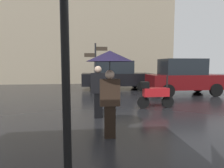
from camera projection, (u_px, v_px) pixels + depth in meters
pedestrian_with_umbrella at (110, 67)px, 4.22m from camera, size 1.04×1.04×1.95m
pedestrian_with_bag at (99, 89)px, 5.94m from camera, size 0.50×0.24×1.61m
parked_scooter at (155, 94)px, 7.32m from camera, size 1.43×0.32×1.23m
parked_car_left at (184, 77)px, 10.64m from camera, size 4.02×1.89×1.96m
parked_car_right at (115, 75)px, 12.77m from camera, size 4.53×1.96×1.90m
street_signpost at (96, 65)px, 9.05m from camera, size 1.08×0.08×2.64m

